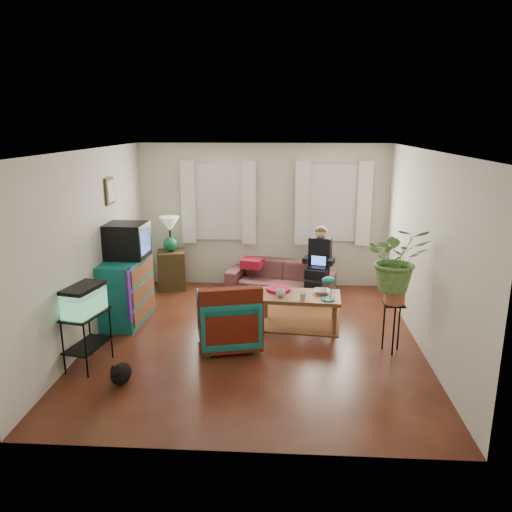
# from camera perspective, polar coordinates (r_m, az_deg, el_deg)

# --- Properties ---
(floor) EXTENTS (4.50, 5.00, 0.01)m
(floor) POSITION_cam_1_polar(r_m,az_deg,el_deg) (7.10, -0.20, -9.45)
(floor) COLOR #4F2B14
(floor) RESTS_ON ground
(ceiling) EXTENTS (4.50, 5.00, 0.01)m
(ceiling) POSITION_cam_1_polar(r_m,az_deg,el_deg) (6.48, -0.22, 12.00)
(ceiling) COLOR white
(ceiling) RESTS_ON wall_back
(wall_back) EXTENTS (4.50, 0.01, 2.60)m
(wall_back) POSITION_cam_1_polar(r_m,az_deg,el_deg) (9.11, 0.81, 4.61)
(wall_back) COLOR silver
(wall_back) RESTS_ON floor
(wall_front) EXTENTS (4.50, 0.01, 2.60)m
(wall_front) POSITION_cam_1_polar(r_m,az_deg,el_deg) (4.30, -2.39, -7.36)
(wall_front) COLOR silver
(wall_front) RESTS_ON floor
(wall_left) EXTENTS (0.01, 5.00, 2.60)m
(wall_left) POSITION_cam_1_polar(r_m,az_deg,el_deg) (7.17, -18.45, 1.01)
(wall_left) COLOR silver
(wall_left) RESTS_ON floor
(wall_right) EXTENTS (0.01, 5.00, 2.60)m
(wall_right) POSITION_cam_1_polar(r_m,az_deg,el_deg) (6.91, 18.76, 0.46)
(wall_right) COLOR silver
(wall_right) RESTS_ON floor
(window_left) EXTENTS (1.08, 0.04, 1.38)m
(window_left) POSITION_cam_1_polar(r_m,az_deg,el_deg) (9.12, -4.24, 6.17)
(window_left) COLOR white
(window_left) RESTS_ON wall_back
(window_right) EXTENTS (1.08, 0.04, 1.38)m
(window_right) POSITION_cam_1_polar(r_m,az_deg,el_deg) (9.08, 8.76, 6.00)
(window_right) COLOR white
(window_right) RESTS_ON wall_back
(curtains_left) EXTENTS (1.36, 0.06, 1.50)m
(curtains_left) POSITION_cam_1_polar(r_m,az_deg,el_deg) (9.05, -4.31, 6.09)
(curtains_left) COLOR white
(curtains_left) RESTS_ON wall_back
(curtains_right) EXTENTS (1.36, 0.06, 1.50)m
(curtains_right) POSITION_cam_1_polar(r_m,az_deg,el_deg) (9.00, 8.80, 5.92)
(curtains_right) COLOR white
(curtains_right) RESTS_ON wall_back
(picture_frame) EXTENTS (0.04, 0.32, 0.40)m
(picture_frame) POSITION_cam_1_polar(r_m,az_deg,el_deg) (7.83, -16.32, 7.13)
(picture_frame) COLOR #3D2616
(picture_frame) RESTS_ON wall_left
(area_rug) EXTENTS (2.17, 1.82, 0.01)m
(area_rug) POSITION_cam_1_polar(r_m,az_deg,el_deg) (8.03, 2.34, -6.45)
(area_rug) COLOR brown
(area_rug) RESTS_ON floor
(sofa) EXTENTS (2.00, 1.21, 0.73)m
(sofa) POSITION_cam_1_polar(r_m,az_deg,el_deg) (8.88, 2.86, -1.88)
(sofa) COLOR brown
(sofa) RESTS_ON floor
(seated_person) EXTENTS (0.60, 0.68, 1.12)m
(seated_person) POSITION_cam_1_polar(r_m,az_deg,el_deg) (8.68, 7.17, -1.06)
(seated_person) COLOR black
(seated_person) RESTS_ON sofa
(side_table) EXTENTS (0.57, 0.57, 0.70)m
(side_table) POSITION_cam_1_polar(r_m,az_deg,el_deg) (9.22, -9.62, -1.56)
(side_table) COLOR #382915
(side_table) RESTS_ON floor
(table_lamp) EXTENTS (0.43, 0.43, 0.64)m
(table_lamp) POSITION_cam_1_polar(r_m,az_deg,el_deg) (9.06, -9.80, 2.39)
(table_lamp) COLOR white
(table_lamp) RESTS_ON side_table
(dresser) EXTENTS (0.59, 1.11, 0.98)m
(dresser) POSITION_cam_1_polar(r_m,az_deg,el_deg) (7.82, -14.67, -3.79)
(dresser) COLOR #125B6F
(dresser) RESTS_ON floor
(crt_tv) EXTENTS (0.62, 0.57, 0.52)m
(crt_tv) POSITION_cam_1_polar(r_m,az_deg,el_deg) (7.71, -14.61, 1.73)
(crt_tv) COLOR black
(crt_tv) RESTS_ON dresser
(aquarium_stand) EXTENTS (0.47, 0.68, 0.69)m
(aquarium_stand) POSITION_cam_1_polar(r_m,az_deg,el_deg) (6.57, -18.67, -9.07)
(aquarium_stand) COLOR black
(aquarium_stand) RESTS_ON floor
(aquarium) EXTENTS (0.42, 0.62, 0.36)m
(aquarium) POSITION_cam_1_polar(r_m,az_deg,el_deg) (6.38, -19.06, -4.73)
(aquarium) COLOR #7FD899
(aquarium) RESTS_ON aquarium_stand
(black_cat) EXTENTS (0.24, 0.36, 0.30)m
(black_cat) POSITION_cam_1_polar(r_m,az_deg,el_deg) (6.12, -15.19, -12.64)
(black_cat) COLOR black
(black_cat) RESTS_ON floor
(armchair) EXTENTS (0.94, 0.91, 0.81)m
(armchair) POSITION_cam_1_polar(r_m,az_deg,el_deg) (6.77, -3.19, -6.99)
(armchair) COLOR #11646A
(armchair) RESTS_ON floor
(serape_throw) EXTENTS (0.84, 0.38, 0.67)m
(serape_throw) POSITION_cam_1_polar(r_m,az_deg,el_deg) (6.42, -2.86, -6.62)
(serape_throw) COLOR #9E0A0A
(serape_throw) RESTS_ON armchair
(coffee_table) EXTENTS (1.23, 0.72, 0.49)m
(coffee_table) POSITION_cam_1_polar(r_m,az_deg,el_deg) (7.46, 4.95, -6.22)
(coffee_table) COLOR brown
(coffee_table) RESTS_ON floor
(cup_a) EXTENTS (0.14, 0.14, 0.11)m
(cup_a) POSITION_cam_1_polar(r_m,az_deg,el_deg) (7.27, 2.83, -4.25)
(cup_a) COLOR white
(cup_a) RESTS_ON coffee_table
(cup_b) EXTENTS (0.11, 0.11, 0.10)m
(cup_b) POSITION_cam_1_polar(r_m,az_deg,el_deg) (7.17, 5.36, -4.59)
(cup_b) COLOR beige
(cup_b) RESTS_ON coffee_table
(bowl) EXTENTS (0.25, 0.25, 0.06)m
(bowl) POSITION_cam_1_polar(r_m,az_deg,el_deg) (7.47, 7.52, -4.04)
(bowl) COLOR white
(bowl) RESTS_ON coffee_table
(snack_tray) EXTENTS (0.39, 0.39, 0.04)m
(snack_tray) POSITION_cam_1_polar(r_m,az_deg,el_deg) (7.54, 2.57, -3.79)
(snack_tray) COLOR #B21414
(snack_tray) RESTS_ON coffee_table
(birdcage) EXTENTS (0.21, 0.21, 0.35)m
(birdcage) POSITION_cam_1_polar(r_m,az_deg,el_deg) (7.16, 8.26, -3.67)
(birdcage) COLOR #115B6B
(birdcage) RESTS_ON coffee_table
(plant_stand) EXTENTS (0.29, 0.29, 0.68)m
(plant_stand) POSITION_cam_1_polar(r_m,az_deg,el_deg) (6.85, 15.29, -7.88)
(plant_stand) COLOR black
(plant_stand) RESTS_ON floor
(potted_plant) EXTENTS (0.78, 0.68, 0.86)m
(potted_plant) POSITION_cam_1_polar(r_m,az_deg,el_deg) (6.59, 15.76, -1.41)
(potted_plant) COLOR #599947
(potted_plant) RESTS_ON plant_stand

